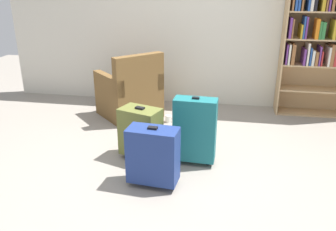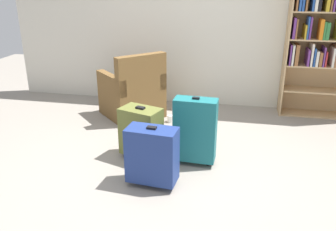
{
  "view_description": "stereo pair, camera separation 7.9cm",
  "coord_description": "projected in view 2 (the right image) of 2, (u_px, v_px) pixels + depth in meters",
  "views": [
    {
      "loc": [
        0.49,
        -2.96,
        1.79
      ],
      "look_at": [
        -0.06,
        0.17,
        0.55
      ],
      "focal_mm": 37.54,
      "sensor_mm": 36.0,
      "label": 1
    },
    {
      "loc": [
        0.56,
        -2.94,
        1.79
      ],
      "look_at": [
        -0.06,
        0.17,
        0.55
      ],
      "focal_mm": 37.54,
      "sensor_mm": 36.0,
      "label": 2
    }
  ],
  "objects": [
    {
      "name": "suitcase_olive",
      "position": [
        141.0,
        131.0,
        3.67
      ],
      "size": [
        0.47,
        0.37,
        0.57
      ],
      "color": "brown",
      "rests_on": "ground"
    },
    {
      "name": "bookshelf",
      "position": [
        332.0,
        27.0,
        4.52
      ],
      "size": [
        1.1,
        0.33,
        2.09
      ],
      "color": "tan",
      "rests_on": "ground"
    },
    {
      "name": "suitcase_navy_blue",
      "position": [
        152.0,
        155.0,
        3.17
      ],
      "size": [
        0.47,
        0.28,
        0.58
      ],
      "color": "navy",
      "rests_on": "ground"
    },
    {
      "name": "armchair",
      "position": [
        133.0,
        94.0,
        4.82
      ],
      "size": [
        0.99,
        0.99,
        0.9
      ],
      "color": "brown",
      "rests_on": "ground"
    },
    {
      "name": "back_wall",
      "position": [
        201.0,
        16.0,
        5.02
      ],
      "size": [
        5.76,
        0.1,
        2.6
      ],
      "primitive_type": "cube",
      "color": "beige",
      "rests_on": "ground"
    },
    {
      "name": "ground_plane",
      "position": [
        171.0,
        174.0,
        3.44
      ],
      "size": [
        10.08,
        10.08,
        0.0
      ],
      "primitive_type": "plane",
      "color": "gray"
    },
    {
      "name": "suitcase_teal",
      "position": [
        195.0,
        130.0,
        3.52
      ],
      "size": [
        0.43,
        0.21,
        0.72
      ],
      "color": "#19666B",
      "rests_on": "ground"
    },
    {
      "name": "mug",
      "position": [
        171.0,
        119.0,
        4.69
      ],
      "size": [
        0.12,
        0.08,
        0.1
      ],
      "color": "white",
      "rests_on": "ground"
    }
  ]
}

